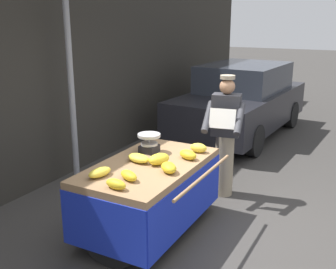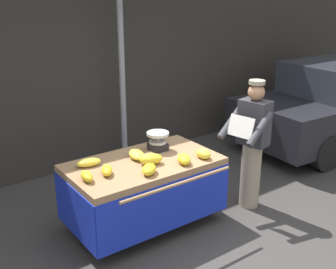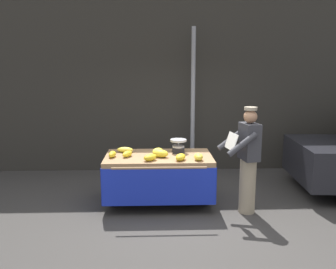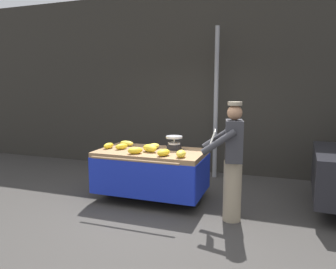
{
  "view_description": "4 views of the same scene",
  "coord_description": "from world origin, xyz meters",
  "px_view_note": "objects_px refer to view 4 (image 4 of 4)",
  "views": [
    {
      "loc": [
        -4.21,
        -1.54,
        2.46
      ],
      "look_at": [
        -0.15,
        0.63,
        1.12
      ],
      "focal_mm": 43.38,
      "sensor_mm": 36.0,
      "label": 1
    },
    {
      "loc": [
        -2.91,
        -3.13,
        2.79
      ],
      "look_at": [
        -0.1,
        0.73,
        1.1
      ],
      "focal_mm": 44.76,
      "sensor_mm": 36.0,
      "label": 2
    },
    {
      "loc": [
        -0.55,
        -5.17,
        2.33
      ],
      "look_at": [
        -0.33,
        0.63,
        1.23
      ],
      "focal_mm": 38.53,
      "sensor_mm": 36.0,
      "label": 3
    },
    {
      "loc": [
        1.5,
        -4.12,
        1.92
      ],
      "look_at": [
        -0.16,
        0.62,
        1.16
      ],
      "focal_mm": 33.76,
      "sensor_mm": 36.0,
      "label": 4
    }
  ],
  "objects_px": {
    "banana_bunch_2": "(122,146)",
    "banana_bunch_4": "(150,148)",
    "weighing_scale": "(174,143)",
    "vendor_person": "(232,161)",
    "street_pole": "(216,104)",
    "banana_bunch_1": "(127,143)",
    "banana_bunch_7": "(135,150)",
    "banana_bunch_5": "(153,146)",
    "banana_bunch_0": "(181,154)",
    "banana_cart": "(151,164)",
    "banana_bunch_3": "(164,153)",
    "banana_bunch_6": "(109,146)"
  },
  "relations": [
    {
      "from": "banana_bunch_2",
      "to": "banana_bunch_7",
      "type": "height_order",
      "value": "banana_bunch_7"
    },
    {
      "from": "banana_cart",
      "to": "banana_bunch_4",
      "type": "bearing_deg",
      "value": -76.97
    },
    {
      "from": "banana_cart",
      "to": "banana_bunch_0",
      "type": "bearing_deg",
      "value": -28.27
    },
    {
      "from": "banana_bunch_5",
      "to": "banana_bunch_3",
      "type": "bearing_deg",
      "value": -51.64
    },
    {
      "from": "banana_bunch_7",
      "to": "banana_bunch_2",
      "type": "bearing_deg",
      "value": 145.68
    },
    {
      "from": "street_pole",
      "to": "banana_bunch_2",
      "type": "bearing_deg",
      "value": -125.0
    },
    {
      "from": "banana_bunch_2",
      "to": "vendor_person",
      "type": "relative_size",
      "value": 0.14
    },
    {
      "from": "banana_bunch_2",
      "to": "banana_bunch_3",
      "type": "relative_size",
      "value": 1.01
    },
    {
      "from": "weighing_scale",
      "to": "banana_bunch_4",
      "type": "bearing_deg",
      "value": -135.15
    },
    {
      "from": "banana_bunch_0",
      "to": "banana_bunch_6",
      "type": "height_order",
      "value": "banana_bunch_0"
    },
    {
      "from": "banana_bunch_2",
      "to": "banana_bunch_3",
      "type": "bearing_deg",
      "value": -16.71
    },
    {
      "from": "banana_bunch_2",
      "to": "banana_bunch_3",
      "type": "height_order",
      "value": "banana_bunch_3"
    },
    {
      "from": "banana_cart",
      "to": "banana_bunch_0",
      "type": "xyz_separation_m",
      "value": [
        0.63,
        -0.34,
        0.28
      ]
    },
    {
      "from": "banana_bunch_2",
      "to": "banana_bunch_7",
      "type": "relative_size",
      "value": 1.01
    },
    {
      "from": "banana_bunch_3",
      "to": "banana_bunch_7",
      "type": "height_order",
      "value": "same"
    },
    {
      "from": "banana_bunch_5",
      "to": "vendor_person",
      "type": "distance_m",
      "value": 1.51
    },
    {
      "from": "banana_bunch_2",
      "to": "banana_bunch_6",
      "type": "distance_m",
      "value": 0.24
    },
    {
      "from": "vendor_person",
      "to": "banana_bunch_4",
      "type": "bearing_deg",
      "value": 168.56
    },
    {
      "from": "banana_bunch_2",
      "to": "banana_bunch_5",
      "type": "relative_size",
      "value": 0.84
    },
    {
      "from": "banana_cart",
      "to": "banana_bunch_4",
      "type": "xyz_separation_m",
      "value": [
        0.03,
        -0.12,
        0.29
      ]
    },
    {
      "from": "banana_bunch_7",
      "to": "vendor_person",
      "type": "relative_size",
      "value": 0.14
    },
    {
      "from": "banana_bunch_0",
      "to": "banana_bunch_7",
      "type": "xyz_separation_m",
      "value": [
        -0.77,
        0.01,
        -0.0
      ]
    },
    {
      "from": "banana_bunch_3",
      "to": "banana_bunch_6",
      "type": "relative_size",
      "value": 1.04
    },
    {
      "from": "banana_bunch_3",
      "to": "banana_bunch_7",
      "type": "distance_m",
      "value": 0.48
    },
    {
      "from": "banana_bunch_1",
      "to": "banana_bunch_5",
      "type": "bearing_deg",
      "value": -12.23
    },
    {
      "from": "vendor_person",
      "to": "banana_bunch_3",
      "type": "bearing_deg",
      "value": 176.35
    },
    {
      "from": "banana_bunch_3",
      "to": "banana_bunch_5",
      "type": "height_order",
      "value": "banana_bunch_3"
    },
    {
      "from": "banana_cart",
      "to": "banana_bunch_6",
      "type": "distance_m",
      "value": 0.81
    },
    {
      "from": "street_pole",
      "to": "banana_bunch_4",
      "type": "relative_size",
      "value": 11.69
    },
    {
      "from": "vendor_person",
      "to": "banana_bunch_7",
      "type": "bearing_deg",
      "value": 177.52
    },
    {
      "from": "street_pole",
      "to": "banana_cart",
      "type": "distance_m",
      "value": 2.11
    },
    {
      "from": "banana_bunch_0",
      "to": "banana_bunch_7",
      "type": "height_order",
      "value": "banana_bunch_0"
    },
    {
      "from": "banana_bunch_0",
      "to": "banana_bunch_3",
      "type": "xyz_separation_m",
      "value": [
        -0.29,
        0.01,
        -0.0
      ]
    },
    {
      "from": "banana_bunch_0",
      "to": "banana_cart",
      "type": "bearing_deg",
      "value": 151.73
    },
    {
      "from": "banana_bunch_3",
      "to": "banana_bunch_4",
      "type": "relative_size",
      "value": 0.92
    },
    {
      "from": "weighing_scale",
      "to": "vendor_person",
      "type": "relative_size",
      "value": 0.16
    },
    {
      "from": "weighing_scale",
      "to": "banana_bunch_1",
      "type": "relative_size",
      "value": 0.99
    },
    {
      "from": "street_pole",
      "to": "weighing_scale",
      "type": "bearing_deg",
      "value": -104.7
    },
    {
      "from": "street_pole",
      "to": "banana_bunch_7",
      "type": "bearing_deg",
      "value": -113.19
    },
    {
      "from": "banana_bunch_1",
      "to": "banana_bunch_7",
      "type": "xyz_separation_m",
      "value": [
        0.44,
        -0.58,
        0.01
      ]
    },
    {
      "from": "banana_bunch_1",
      "to": "banana_bunch_4",
      "type": "distance_m",
      "value": 0.71
    },
    {
      "from": "banana_bunch_0",
      "to": "banana_bunch_3",
      "type": "relative_size",
      "value": 0.87
    },
    {
      "from": "banana_bunch_0",
      "to": "banana_bunch_6",
      "type": "relative_size",
      "value": 0.9
    },
    {
      "from": "banana_bunch_0",
      "to": "banana_bunch_6",
      "type": "distance_m",
      "value": 1.42
    },
    {
      "from": "banana_bunch_4",
      "to": "banana_bunch_5",
      "type": "xyz_separation_m",
      "value": [
        -0.04,
        0.24,
        -0.02
      ]
    },
    {
      "from": "banana_cart",
      "to": "banana_bunch_4",
      "type": "distance_m",
      "value": 0.32
    },
    {
      "from": "banana_bunch_1",
      "to": "vendor_person",
      "type": "distance_m",
      "value": 2.09
    },
    {
      "from": "banana_bunch_2",
      "to": "banana_bunch_4",
      "type": "xyz_separation_m",
      "value": [
        0.55,
        -0.05,
        0.01
      ]
    },
    {
      "from": "banana_bunch_5",
      "to": "vendor_person",
      "type": "xyz_separation_m",
      "value": [
        1.42,
        -0.52,
        -0.03
      ]
    },
    {
      "from": "banana_bunch_2",
      "to": "banana_bunch_5",
      "type": "xyz_separation_m",
      "value": [
        0.5,
        0.2,
        -0.0
      ]
    }
  ]
}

